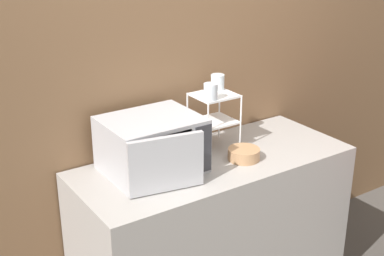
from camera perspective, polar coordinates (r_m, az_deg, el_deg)
wall_back at (r=3.17m, az=-1.48°, el=5.02°), size 8.00×0.06×2.60m
counter at (r=3.24m, az=2.26°, el=-10.89°), size 1.61×0.66×0.93m
microwave at (r=2.83m, az=-4.24°, el=-1.88°), size 0.50×0.50×0.30m
dish_rack at (r=3.09m, az=2.36°, el=1.97°), size 0.24×0.22×0.33m
glass_front_left at (r=2.95m, az=2.01°, el=3.91°), size 0.08×0.08×0.09m
glass_back_right at (r=3.13m, az=2.75°, el=4.90°), size 0.08×0.08×0.09m
bowl at (r=3.02m, az=5.55°, el=-2.80°), size 0.18×0.18×0.06m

